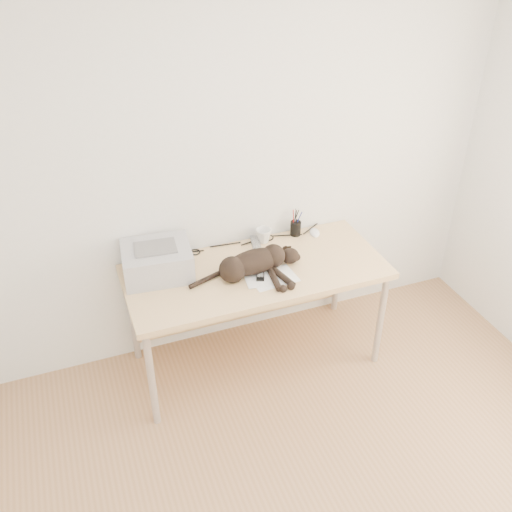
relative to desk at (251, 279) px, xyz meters
name	(u,v)px	position (x,y,z in m)	size (l,w,h in m)	color
wall_back	(235,162)	(0.00, 0.27, 0.69)	(3.50, 3.50, 0.00)	white
desk	(251,279)	(0.00, 0.00, 0.00)	(1.60, 0.70, 0.74)	#DCBE80
printer	(157,261)	(-0.57, 0.08, 0.23)	(0.43, 0.38, 0.19)	#A4A4A8
papers	(270,277)	(0.05, -0.20, 0.14)	(0.32, 0.24, 0.01)	white
cat	(252,264)	(-0.04, -0.12, 0.20)	(0.72, 0.34, 0.16)	black
mug	(264,236)	(0.16, 0.19, 0.18)	(0.10, 0.10, 0.10)	white
pen_cup	(296,228)	(0.39, 0.20, 0.18)	(0.07, 0.07, 0.18)	black
remote_grey	(256,244)	(0.09, 0.16, 0.14)	(0.05, 0.19, 0.02)	slate
remote_black	(260,273)	(0.01, -0.14, 0.14)	(0.05, 0.17, 0.02)	black
mouse	(315,231)	(0.52, 0.17, 0.15)	(0.07, 0.11, 0.04)	white
cable_tangle	(239,243)	(0.00, 0.22, 0.14)	(1.36, 0.08, 0.01)	black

